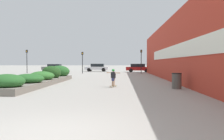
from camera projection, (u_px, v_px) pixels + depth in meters
ground_plane at (53, 134)px, 5.11m from camera, size 300.00×300.00×0.00m
building_wall_right at (178, 48)px, 17.88m from camera, size 0.67×40.17×5.73m
planter_box at (43, 77)px, 17.13m from camera, size 2.15×12.03×1.41m
skateboard at (113, 86)px, 15.00m from camera, size 0.49×0.67×0.09m
skateboarder at (113, 76)px, 14.98m from camera, size 0.98×0.58×1.16m
trash_bin at (177, 81)px, 13.98m from camera, size 0.63×0.63×1.01m
car_leftmost at (97, 67)px, 42.96m from camera, size 4.57×2.00×1.51m
car_center_left at (188, 68)px, 38.50m from camera, size 3.84×1.94×1.45m
car_center_right at (138, 68)px, 39.59m from camera, size 4.58×2.01×1.51m
car_rightmost at (54, 68)px, 42.43m from camera, size 4.28×1.90×1.45m
traffic_light_left at (82, 59)px, 34.88m from camera, size 0.28×0.30×3.42m
traffic_light_right at (141, 57)px, 34.76m from camera, size 0.28×0.30×3.77m
traffic_light_far_left at (27, 57)px, 35.77m from camera, size 0.28×0.30×3.82m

